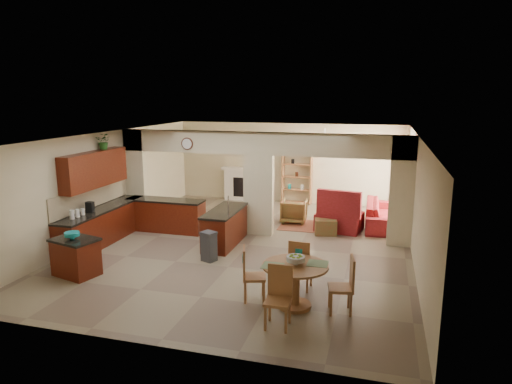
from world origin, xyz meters
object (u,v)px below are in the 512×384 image
(kitchen_island, at_px, (76,257))
(armchair, at_px, (294,211))
(dining_table, at_px, (295,279))
(sofa, at_px, (383,214))

(kitchen_island, xyz_separation_m, armchair, (3.68, 5.28, -0.06))
(dining_table, relative_size, armchair, 1.56)
(kitchen_island, relative_size, dining_table, 0.90)
(dining_table, height_order, armchair, dining_table)
(sofa, bearing_deg, dining_table, 164.57)
(dining_table, height_order, sofa, dining_table)
(dining_table, xyz_separation_m, sofa, (1.50, 5.84, -0.17))
(sofa, xyz_separation_m, armchair, (-2.58, -0.32, -0.01))
(dining_table, xyz_separation_m, armchair, (-1.07, 5.52, -0.18))
(dining_table, distance_m, sofa, 6.03)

